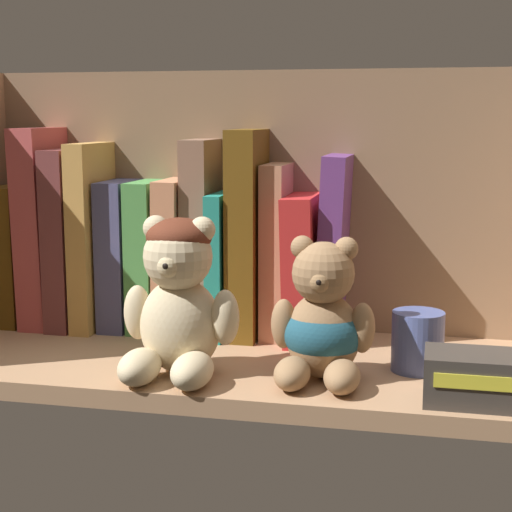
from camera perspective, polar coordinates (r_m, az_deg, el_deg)
shelf_board at (r=90.46cm, az=-1.02°, el=-7.73°), size 69.83×27.07×2.00cm
shelf_back_panel at (r=100.69cm, az=0.85°, el=3.33°), size 72.23×1.20×33.77cm
book_0 at (r=108.96cm, az=-16.13°, el=0.22°), size 3.44×11.75×17.66cm
book_1 at (r=106.66cm, az=-14.42°, el=2.05°), size 3.88×12.57×24.91cm
book_2 at (r=105.26cm, az=-12.64°, el=1.32°), size 3.01×13.24×22.30cm
book_3 at (r=103.91cm, az=-11.08°, el=1.48°), size 2.59×13.36×23.06cm
book_4 at (r=102.98cm, az=-9.34°, el=0.16°), size 3.38×10.54×18.44cm
book_5 at (r=101.69cm, az=-7.45°, el=0.09°), size 3.14×10.51×18.46cm
book_6 at (r=100.57cm, az=-5.63°, el=0.09°), size 3.28×10.78×18.76cm
book_7 at (r=99.18cm, az=-3.78°, el=1.39°), size 3.17×9.15×23.54cm
book_8 at (r=98.92cm, az=-2.15°, el=-0.45°), size 1.92×12.84×17.30cm
book_9 at (r=97.60cm, az=-0.44°, el=1.63°), size 3.46×11.90×24.75cm
book_10 at (r=97.20cm, az=1.52°, el=0.41°), size 2.67×9.46×20.76cm
book_11 at (r=96.92cm, az=3.51°, el=-0.70°), size 4.03×13.97×17.32cm
book_12 at (r=96.05cm, az=5.56°, el=0.59°), size 3.49×11.36×21.95cm
teddy_bear_larger at (r=82.79cm, az=-5.54°, el=-3.15°), size 11.84×11.96×16.35cm
teddy_bear_smaller at (r=81.54cm, az=4.70°, el=-4.81°), size 10.53×10.94×14.56cm
pillar_candle at (r=86.28cm, az=11.32°, el=-5.92°), size 5.43×5.43×6.31cm
small_product_box at (r=78.45cm, az=16.10°, el=-8.32°), size 11.81×6.33×4.70cm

